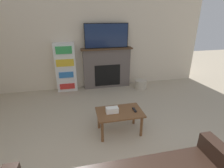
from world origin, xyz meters
name	(u,v)px	position (x,y,z in m)	size (l,w,h in m)	color
wall_back	(95,42)	(0.00, 4.81, 1.35)	(6.54, 0.06, 2.70)	beige
fireplace	(107,68)	(0.32, 4.66, 0.60)	(1.48, 0.28, 1.19)	#605651
tv	(107,36)	(0.32, 4.64, 1.53)	(1.24, 0.03, 0.67)	black
coffee_table	(120,115)	(0.11, 2.40, 0.37)	(0.83, 0.53, 0.44)	brown
tissue_box	(112,110)	(-0.03, 2.40, 0.49)	(0.22, 0.12, 0.10)	white
remote_control	(134,110)	(0.39, 2.39, 0.45)	(0.04, 0.15, 0.02)	black
bookshelf	(66,68)	(-0.86, 4.64, 0.69)	(0.56, 0.29, 1.37)	white
storage_basket	(141,84)	(1.29, 4.32, 0.12)	(0.36, 0.36, 0.24)	#BCB29E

